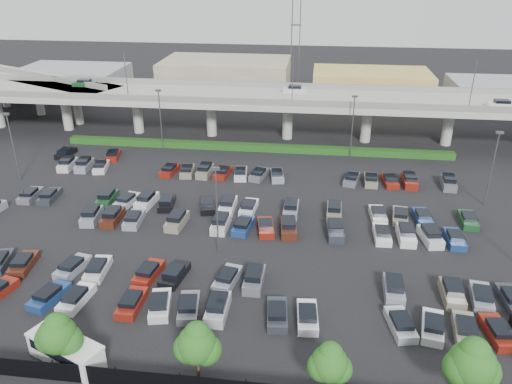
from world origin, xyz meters
TOP-DOWN VIEW (x-y plane):
  - ground at (0.00, 0.00)m, footprint 280.00×280.00m
  - overpass at (-0.22, 32.01)m, footprint 150.00×13.00m
  - on_ramp at (-52.10, 43.05)m, footprint 50.93×30.13m
  - hedge at (0.00, 25.00)m, footprint 66.00×1.60m
  - fence at (-0.05, -28.00)m, footprint 70.00×0.10m
  - tree_row at (0.70, -26.53)m, footprint 65.07×3.66m
  - shuttle_bus at (-9.08, -25.88)m, footprint 7.14×4.81m
  - parked_cars at (-0.10, -3.10)m, footprint 62.86×41.68m
  - light_poles at (-4.13, 2.00)m, footprint 66.90×48.38m
  - distant_buildings at (12.38, 61.81)m, footprint 138.00×24.00m
  - comm_tower at (4.00, 74.00)m, footprint 2.40×2.40m

SIDE VIEW (x-z plane):
  - ground at x=0.00m, z-range 0.00..0.00m
  - hedge at x=0.00m, z-range 0.00..1.10m
  - parked_cars at x=-0.10m, z-range -0.22..1.45m
  - fence at x=-0.05m, z-range -0.10..1.90m
  - shuttle_bus at x=-9.08m, z-range 0.10..2.27m
  - tree_row at x=0.70m, z-range 0.55..6.49m
  - distant_buildings at x=12.38m, z-range -0.76..8.24m
  - light_poles at x=-4.13m, z-range 1.09..11.39m
  - on_ramp at x=-52.10m, z-range 2.46..11.26m
  - overpass at x=-0.22m, z-range -0.93..14.87m
  - comm_tower at x=4.00m, z-range 0.61..30.61m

